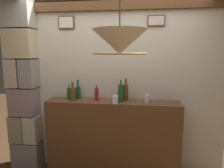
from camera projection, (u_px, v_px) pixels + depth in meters
panelled_rear_partition at (115, 81)px, 2.99m from camera, size 3.17×0.15×2.62m
stone_pillar at (24, 87)px, 3.06m from camera, size 0.44×0.32×2.55m
bar_shelf_unit at (112, 140)px, 2.89m from camera, size 1.85×0.33×1.14m
liquor_bottle_whiskey at (73, 94)px, 2.84m from camera, size 0.08×0.08×0.26m
liquor_bottle_vermouth at (121, 93)px, 2.76m from camera, size 0.07×0.07×0.30m
liquor_bottle_bourbon at (69, 93)px, 2.91m from camera, size 0.06×0.06×0.22m
liquor_bottle_scotch at (97, 94)px, 2.85m from camera, size 0.06×0.06×0.22m
liquor_bottle_amaro at (126, 92)px, 2.82m from camera, size 0.07×0.07×0.32m
liquor_bottle_mezcal at (78, 92)px, 2.95m from camera, size 0.07×0.07×0.27m
glass_tumbler_rocks at (147, 99)px, 2.73m from camera, size 0.06×0.06×0.10m
glass_tumbler_highball at (115, 100)px, 2.67m from camera, size 0.08×0.08×0.10m
pendant_lamp at (120, 43)px, 1.87m from camera, size 0.52×0.52×0.54m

